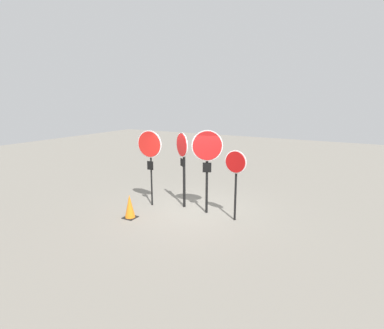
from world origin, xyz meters
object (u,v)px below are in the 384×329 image
stop_sign_1 (183,156)px  traffic_cone_0 (130,206)px  stop_sign_0 (150,149)px  stop_sign_3 (236,170)px  stop_sign_2 (207,154)px

stop_sign_1 → traffic_cone_0: bearing=-86.1°
stop_sign_0 → stop_sign_3: stop_sign_0 is taller
stop_sign_0 → traffic_cone_0: size_ratio=3.48×
stop_sign_2 → traffic_cone_0: 2.86m
stop_sign_0 → stop_sign_3: size_ratio=1.20×
stop_sign_0 → stop_sign_3: (2.96, 0.17, -0.38)m
stop_sign_1 → stop_sign_2: bearing=26.4°
stop_sign_2 → traffic_cone_0: bearing=-169.6°
stop_sign_3 → stop_sign_0: bearing=-171.7°
stop_sign_0 → stop_sign_1: stop_sign_0 is taller
stop_sign_0 → stop_sign_1: (1.02, 0.41, -0.20)m
stop_sign_0 → stop_sign_2: (1.98, 0.28, -0.04)m
stop_sign_1 → stop_sign_3: 1.96m
stop_sign_1 → stop_sign_3: size_ratio=1.18×
traffic_cone_0 → stop_sign_1: bearing=59.9°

